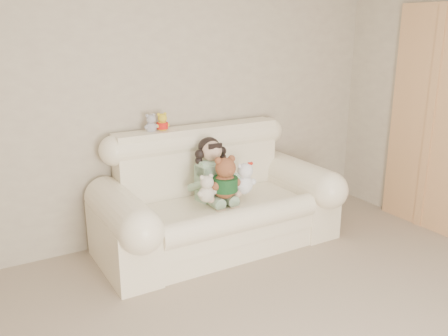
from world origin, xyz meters
The scene contains 9 objects.
wall_back centered at (0.00, 2.50, 1.30)m, with size 4.50×4.50×0.00m, color beige.
sofa centered at (0.26, 2.00, 0.52)m, with size 2.10×0.95×1.03m, color #FFEACD, non-canonical shape.
door_panel centered at (2.22, 1.40, 1.05)m, with size 0.06×0.90×2.10m, color tan.
seated_child centered at (0.24, 2.08, 0.70)m, with size 0.34×0.41×0.57m, color #307536, non-canonical shape.
brown_teddy centered at (0.24, 1.85, 0.71)m, with size 0.28×0.21×0.43m, color brown, non-canonical shape.
white_cat centered at (0.44, 1.86, 0.67)m, with size 0.21×0.17×0.34m, color white, non-canonical shape.
cream_teddy centered at (0.06, 1.85, 0.64)m, with size 0.18×0.14×0.28m, color silver, non-canonical shape.
yellow_mini_bear centered at (-0.09, 2.36, 1.11)m, with size 0.13×0.10×0.20m, color gold, non-canonical shape.
grey_mini_plush centered at (-0.19, 2.36, 1.11)m, with size 0.13×0.10×0.20m, color #B5B5BC, non-canonical shape.
Camera 1 is at (-1.69, -1.43, 1.89)m, focal length 38.39 mm.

